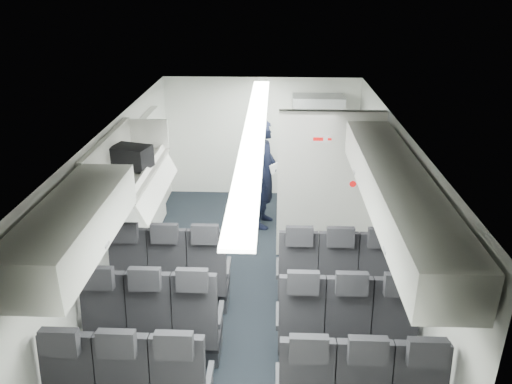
# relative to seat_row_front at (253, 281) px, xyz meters

# --- Properties ---
(cabin_shell) EXTENTS (3.41, 6.01, 2.16)m
(cabin_shell) POSITION_rel_seat_row_front_xyz_m (0.00, 0.53, 0.72)
(cabin_shell) COLOR black
(cabin_shell) RESTS_ON ground
(seat_row_front) EXTENTS (3.33, 0.56, 1.24)m
(seat_row_front) POSITION_rel_seat_row_front_xyz_m (0.00, 0.00, 0.00)
(seat_row_front) COLOR black
(seat_row_front) RESTS_ON cabin_shell
(seat_row_mid) EXTENTS (3.33, 0.56, 1.24)m
(seat_row_mid) POSITION_rel_seat_row_front_xyz_m (0.00, -0.90, 0.00)
(seat_row_mid) COLOR black
(seat_row_mid) RESTS_ON cabin_shell
(overhead_bin_left_rear) EXTENTS (0.53, 1.80, 0.40)m
(overhead_bin_left_rear) POSITION_rel_seat_row_front_xyz_m (-1.40, -1.47, 1.46)
(overhead_bin_left_rear) COLOR white
(overhead_bin_left_rear) RESTS_ON cabin_shell
(overhead_bin_left_front_open) EXTENTS (0.64, 1.70, 0.72)m
(overhead_bin_left_front_open) POSITION_rel_seat_row_front_xyz_m (-1.44, 0.28, 1.33)
(overhead_bin_left_front_open) COLOR #9E9E93
(overhead_bin_left_front_open) RESTS_ON cabin_shell
(overhead_bin_right_rear) EXTENTS (0.53, 1.80, 0.40)m
(overhead_bin_right_rear) POSITION_rel_seat_row_front_xyz_m (1.40, -1.47, 1.46)
(overhead_bin_right_rear) COLOR white
(overhead_bin_right_rear) RESTS_ON cabin_shell
(overhead_bin_right_front) EXTENTS (0.53, 1.70, 0.40)m
(overhead_bin_right_front) POSITION_rel_seat_row_front_xyz_m (1.40, 0.28, 1.46)
(overhead_bin_right_front) COLOR white
(overhead_bin_right_front) RESTS_ON cabin_shell
(bulkhead_partition) EXTENTS (1.40, 0.15, 2.13)m
(bulkhead_partition) POSITION_rel_seat_row_front_xyz_m (0.98, 1.33, 0.67)
(bulkhead_partition) COLOR white
(bulkhead_partition) RESTS_ON cabin_shell
(galley_unit) EXTENTS (0.85, 0.52, 1.90)m
(galley_unit) POSITION_rel_seat_row_front_xyz_m (0.95, 3.25, 0.55)
(galley_unit) COLOR #939399
(galley_unit) RESTS_ON cabin_shell
(boarding_door) EXTENTS (0.12, 1.27, 1.86)m
(boarding_door) POSITION_rel_seat_row_front_xyz_m (-1.64, 2.09, 0.55)
(boarding_door) COLOR silver
(boarding_door) RESTS_ON cabin_shell
(flight_attendant) EXTENTS (0.51, 0.70, 1.75)m
(flight_attendant) POSITION_rel_seat_row_front_xyz_m (0.07, 2.27, 0.47)
(flight_attendant) COLOR black
(flight_attendant) RESTS_ON ground
(carry_on_bag) EXTENTS (0.49, 0.40, 0.26)m
(carry_on_bag) POSITION_rel_seat_row_front_xyz_m (-1.41, 0.34, 1.42)
(carry_on_bag) COLOR black
(carry_on_bag) RESTS_ON overhead_bin_left_front_open
(papers) EXTENTS (0.20, 0.13, 0.15)m
(papers) POSITION_rel_seat_row_front_xyz_m (0.26, 2.22, 0.60)
(papers) COLOR white
(papers) RESTS_ON flight_attendant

